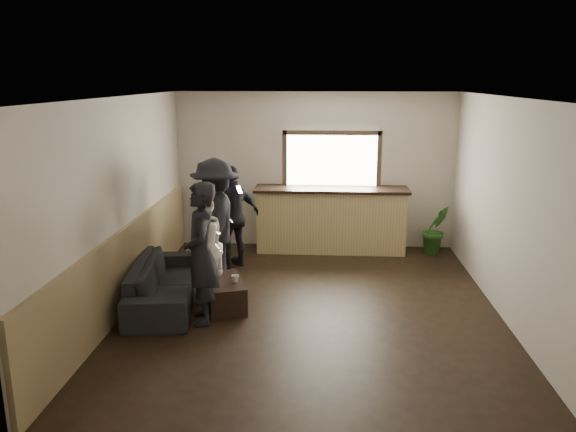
# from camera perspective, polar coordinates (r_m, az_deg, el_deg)

# --- Properties ---
(ground) EXTENTS (5.00, 6.00, 0.01)m
(ground) POSITION_cam_1_polar(r_m,az_deg,el_deg) (7.67, 2.22, -9.44)
(ground) COLOR black
(room_shell) EXTENTS (5.01, 6.01, 2.80)m
(room_shell) POSITION_cam_1_polar(r_m,az_deg,el_deg) (7.27, -3.49, 1.41)
(room_shell) COLOR silver
(room_shell) RESTS_ON ground
(bar_counter) EXTENTS (2.70, 0.68, 2.13)m
(bar_counter) POSITION_cam_1_polar(r_m,az_deg,el_deg) (10.03, 4.37, 0.03)
(bar_counter) COLOR tan
(bar_counter) RESTS_ON ground
(sofa) EXTENTS (1.09, 2.17, 0.61)m
(sofa) POSITION_cam_1_polar(r_m,az_deg,el_deg) (7.93, -12.45, -6.61)
(sofa) COLOR black
(sofa) RESTS_ON ground
(coffee_table) EXTENTS (0.72, 0.96, 0.38)m
(coffee_table) POSITION_cam_1_polar(r_m,az_deg,el_deg) (7.72, -6.44, -7.83)
(coffee_table) COLOR black
(coffee_table) RESTS_ON ground
(cup_a) EXTENTS (0.13, 0.13, 0.10)m
(cup_a) POSITION_cam_1_polar(r_m,az_deg,el_deg) (7.81, -7.12, -5.69)
(cup_a) COLOR silver
(cup_a) RESTS_ON coffee_table
(cup_b) EXTENTS (0.14, 0.14, 0.09)m
(cup_b) POSITION_cam_1_polar(r_m,az_deg,el_deg) (7.56, -5.39, -6.35)
(cup_b) COLOR silver
(cup_b) RESTS_ON coffee_table
(potted_plant) EXTENTS (0.57, 0.52, 0.86)m
(potted_plant) POSITION_cam_1_polar(r_m,az_deg,el_deg) (10.23, 14.74, -1.33)
(potted_plant) COLOR #2D6623
(potted_plant) RESTS_ON ground
(person_a) EXTENTS (0.57, 0.74, 1.81)m
(person_a) POSITION_cam_1_polar(r_m,az_deg,el_deg) (7.08, -8.82, -3.79)
(person_a) COLOR black
(person_a) RESTS_ON ground
(person_b) EXTENTS (0.68, 0.82, 1.55)m
(person_b) POSITION_cam_1_polar(r_m,az_deg,el_deg) (7.81, -8.73, -3.08)
(person_b) COLOR beige
(person_b) RESTS_ON ground
(person_c) EXTENTS (0.87, 1.31, 1.89)m
(person_c) POSITION_cam_1_polar(r_m,az_deg,el_deg) (8.45, -7.37, -0.54)
(person_c) COLOR black
(person_c) RESTS_ON ground
(person_d) EXTENTS (1.01, 0.95, 1.68)m
(person_d) POSITION_cam_1_polar(r_m,az_deg,el_deg) (9.13, -5.63, -0.08)
(person_d) COLOR black
(person_d) RESTS_ON ground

